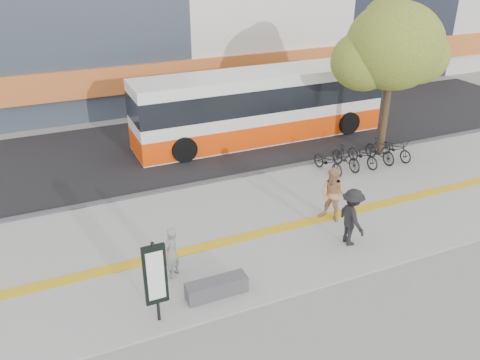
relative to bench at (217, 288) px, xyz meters
name	(u,v)px	position (x,y,z in m)	size (l,w,h in m)	color
ground	(284,250)	(2.60, 1.20, -0.30)	(120.00, 120.00, 0.00)	slate
sidewalk	(261,225)	(2.60, 2.70, -0.27)	(40.00, 7.00, 0.08)	gray
tactile_strip	(268,231)	(2.60, 2.20, -0.22)	(40.00, 0.45, 0.01)	gold
street	(188,145)	(2.60, 10.20, -0.28)	(40.00, 8.00, 0.06)	black
curb	(221,180)	(2.60, 6.20, -0.23)	(40.00, 0.25, 0.14)	#38383B
bench	(217,288)	(0.00, 0.00, 0.00)	(1.60, 0.45, 0.45)	#38383B
signboard	(155,276)	(-1.60, -0.31, 1.06)	(0.55, 0.10, 2.20)	black
street_tree	(391,48)	(9.78, 6.02, 4.21)	(4.40, 3.80, 6.31)	#372719
bus	(260,108)	(5.93, 9.70, 1.20)	(11.53, 2.73, 3.07)	silver
bicycle_row	(363,154)	(8.36, 5.20, 0.23)	(4.09, 1.74, 0.98)	black
seated_woman	(171,253)	(-0.80, 1.24, 0.52)	(0.54, 0.36, 1.49)	black
pedestrian_tan	(333,195)	(4.79, 2.02, 0.68)	(0.88, 0.69, 1.81)	tan
pedestrian_dark	(352,217)	(4.53, 0.64, 0.67)	(1.16, 0.67, 1.79)	black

